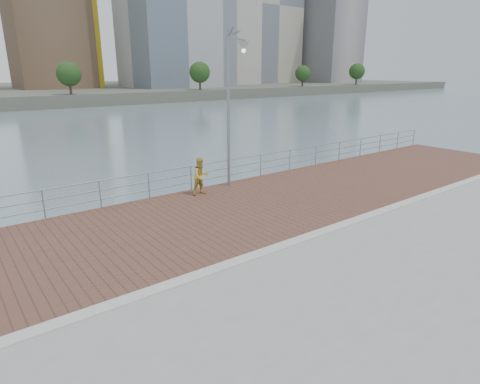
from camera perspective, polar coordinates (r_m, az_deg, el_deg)
water at (r=13.43m, az=5.38°, el=-15.64°), size 400.00×400.00×0.00m
seawall at (r=10.47m, az=25.79°, el=-21.45°), size 40.00×24.00×2.00m
brick_lane at (r=15.08m, az=-3.69°, el=-3.27°), size 40.00×6.80×0.02m
curb at (r=12.45m, az=5.63°, el=-7.75°), size 40.00×0.40×0.06m
guardrail at (r=17.68m, az=-9.87°, el=1.89°), size 39.06×0.06×1.13m
street_lamp at (r=17.72m, az=-0.76°, el=15.42°), size 0.49×1.41×6.67m
bystander at (r=17.35m, az=-5.58°, el=2.25°), size 0.80×0.63×1.62m
shoreline_trees at (r=89.61m, az=-20.05°, el=15.60°), size 169.78×5.09×6.79m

